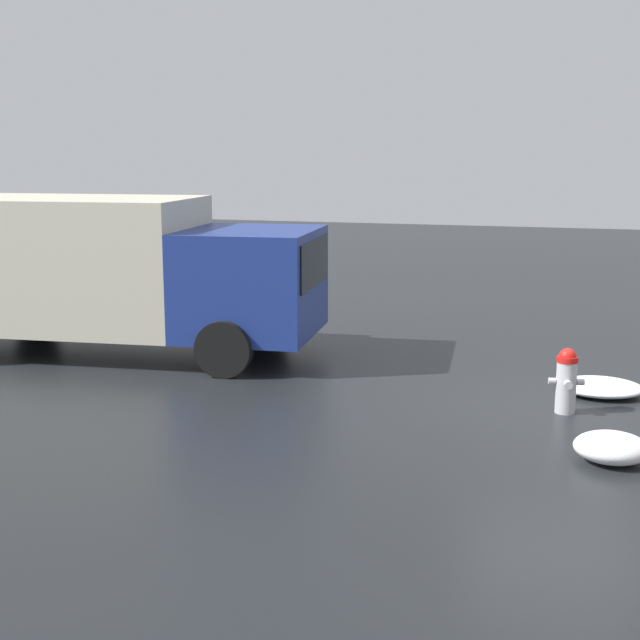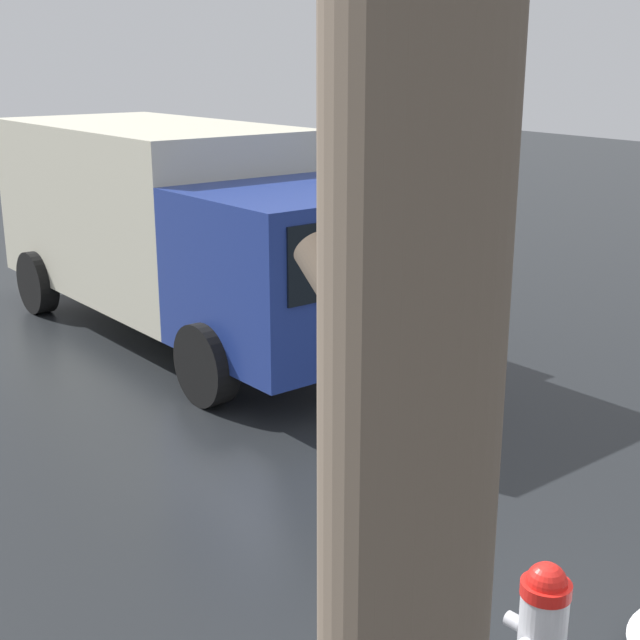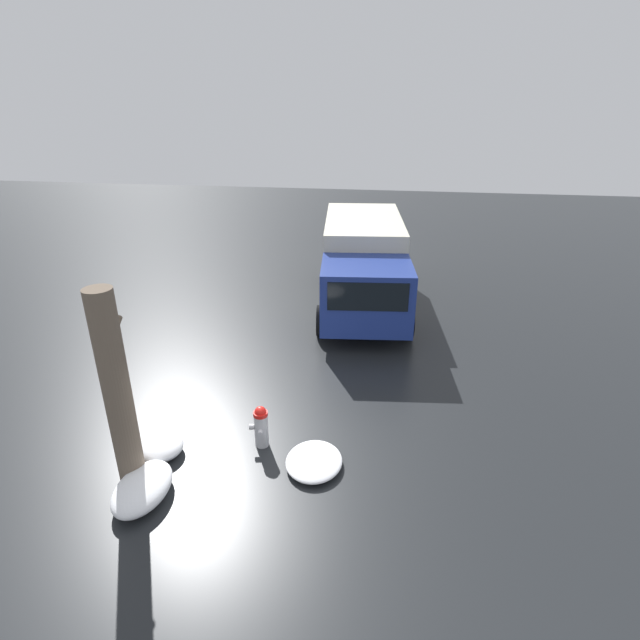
{
  "view_description": "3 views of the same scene",
  "coord_description": "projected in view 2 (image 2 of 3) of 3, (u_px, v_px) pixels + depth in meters",
  "views": [
    {
      "loc": [
        -0.2,
        12.09,
        3.51
      ],
      "look_at": [
        3.62,
        -0.48,
        0.99
      ],
      "focal_mm": 50.0,
      "sensor_mm": 36.0,
      "label": 1
    },
    {
      "loc": [
        -2.91,
        3.4,
        3.57
      ],
      "look_at": [
        4.48,
        -1.43,
        0.95
      ],
      "focal_mm": 50.0,
      "sensor_mm": 36.0,
      "label": 2
    },
    {
      "loc": [
        -7.84,
        -2.34,
        6.41
      ],
      "look_at": [
        3.18,
        -0.7,
        1.38
      ],
      "focal_mm": 28.0,
      "sensor_mm": 36.0,
      "label": 3
    }
  ],
  "objects": [
    {
      "name": "delivery_truck",
      "position": [
        185.0,
        222.0,
        11.7
      ],
      "size": [
        7.18,
        3.29,
        2.7
      ],
      "rotation": [
        0.0,
        0.0,
        1.67
      ],
      "color": "navy",
      "rests_on": "ground_plane"
    },
    {
      "name": "fire_hydrant",
      "position": [
        542.0,
        633.0,
        5.0
      ],
      "size": [
        0.48,
        0.38,
        0.9
      ],
      "rotation": [
        0.0,
        0.0,
        1.74
      ],
      "color": "#B7B7BC",
      "rests_on": "ground_plane"
    }
  ]
}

